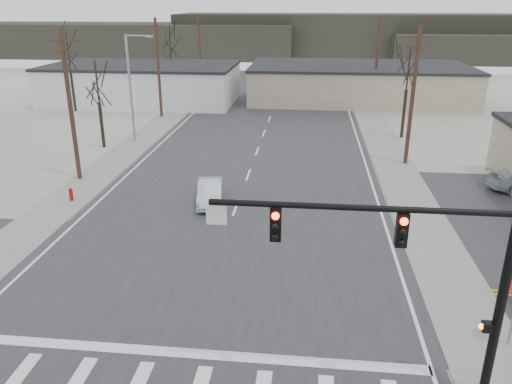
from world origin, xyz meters
TOP-DOWN VIEW (x-y plane):
  - ground at (0.00, 0.00)m, footprint 140.00×140.00m
  - main_road at (0.00, 15.00)m, footprint 18.00×110.00m
  - cross_road at (0.00, 0.00)m, footprint 90.00×10.00m
  - sidewalk_left at (-10.60, 20.00)m, footprint 3.00×90.00m
  - sidewalk_right at (10.60, 20.00)m, footprint 3.00×90.00m
  - traffic_signal_mast at (7.89, -6.20)m, footprint 8.95×0.43m
  - fire_hydrant at (-10.20, 8.00)m, footprint 0.24×0.24m
  - building_left_far at (-16.00, 40.00)m, footprint 22.30×12.30m
  - building_right_far at (10.00, 44.00)m, footprint 26.30×14.30m
  - upole_left_b at (-11.50, 12.00)m, footprint 2.20×0.30m
  - upole_left_c at (-11.50, 32.00)m, footprint 2.20×0.30m
  - upole_left_d at (-11.50, 52.00)m, footprint 2.20×0.30m
  - upole_right_a at (11.50, 18.00)m, footprint 2.20×0.30m
  - upole_right_b at (11.50, 40.00)m, footprint 2.20×0.30m
  - streetlight_main at (-10.80, 22.00)m, footprint 2.40×0.25m
  - tree_left_near at (-13.00, 20.00)m, footprint 3.30×3.30m
  - tree_right_mid at (12.50, 26.00)m, footprint 3.74×3.74m
  - tree_left_far at (-14.00, 46.00)m, footprint 3.96×3.96m
  - tree_right_far at (15.00, 52.00)m, footprint 3.52×3.52m
  - tree_left_mid at (-22.00, 34.00)m, footprint 3.96×3.96m
  - hill_left at (-35.00, 92.00)m, footprint 70.00×18.00m
  - hill_center at (15.00, 96.00)m, footprint 80.00×18.00m
  - sedan_crossing at (-1.67, 8.62)m, footprint 2.06×4.26m
  - car_far_a at (-0.65, 45.60)m, footprint 3.68×5.10m
  - car_far_b at (-7.17, 47.48)m, footprint 2.22×4.77m

SIDE VIEW (x-z plane):
  - ground at x=0.00m, z-range 0.00..0.00m
  - cross_road at x=0.00m, z-range 0.00..0.04m
  - main_road at x=0.00m, z-range 0.00..0.05m
  - sidewalk_left at x=-10.60m, z-range 0.00..0.06m
  - sidewalk_right at x=10.60m, z-range 0.00..0.06m
  - fire_hydrant at x=-10.20m, z-range 0.02..0.89m
  - sedan_crossing at x=-1.67m, z-range 0.05..1.39m
  - car_far_a at x=-0.65m, z-range 0.05..1.42m
  - car_far_b at x=-7.17m, z-range 0.05..1.63m
  - building_right_far at x=10.00m, z-range 0.00..4.30m
  - building_left_far at x=-16.00m, z-range 0.01..4.51m
  - hill_left at x=-35.00m, z-range 0.00..7.00m
  - hill_center at x=15.00m, z-range 0.00..9.00m
  - traffic_signal_mast at x=7.89m, z-range 1.07..8.27m
  - streetlight_main at x=-10.80m, z-range 0.59..9.59m
  - upole_left_b at x=-11.50m, z-range 0.22..10.22m
  - upole_left_c at x=-11.50m, z-range 0.22..10.22m
  - upole_left_d at x=-11.50m, z-range 0.22..10.22m
  - upole_right_a at x=11.50m, z-range 0.22..10.22m
  - upole_right_b at x=11.50m, z-range 0.22..10.22m
  - tree_left_near at x=-13.00m, z-range 1.55..8.90m
  - tree_right_far at x=15.00m, z-range 1.66..9.50m
  - tree_right_mid at x=12.50m, z-range 1.77..10.10m
  - tree_left_far at x=-14.00m, z-range 1.87..10.69m
  - tree_left_mid at x=-22.00m, z-range 1.87..10.69m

